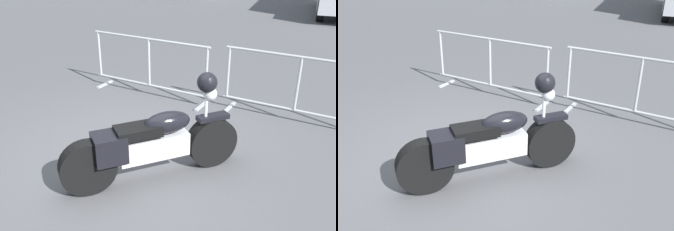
% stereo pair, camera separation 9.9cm
% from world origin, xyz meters
% --- Properties ---
extents(ground_plane, '(120.00, 120.00, 0.00)m').
position_xyz_m(ground_plane, '(0.00, 0.00, 0.00)').
color(ground_plane, '#4C4C4F').
extents(motorcycle, '(1.60, 1.75, 1.24)m').
position_xyz_m(motorcycle, '(0.54, -0.21, 0.47)').
color(motorcycle, black).
rests_on(motorcycle, ground).
extents(crowd_barrier_near, '(2.34, 0.61, 1.07)m').
position_xyz_m(crowd_barrier_near, '(-0.74, 2.08, 0.56)').
color(crowd_barrier_near, '#9EA0A5').
rests_on(crowd_barrier_near, ground).
extents(crowd_barrier_far, '(2.34, 0.61, 1.07)m').
position_xyz_m(crowd_barrier_far, '(1.82, 2.08, 0.56)').
color(crowd_barrier_far, '#9EA0A5').
rests_on(crowd_barrier_far, ground).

